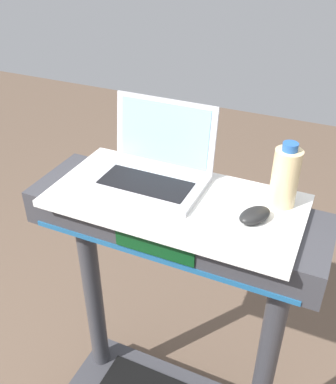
{
  "coord_description": "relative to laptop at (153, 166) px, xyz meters",
  "views": [
    {
      "loc": [
        0.41,
        -0.26,
        1.79
      ],
      "look_at": [
        0.0,
        0.65,
        1.13
      ],
      "focal_mm": 40.59,
      "sensor_mm": 36.0,
      "label": 1
    }
  ],
  "objects": [
    {
      "name": "desk_board",
      "position": [
        0.1,
        -0.07,
        -0.06
      ],
      "size": [
        0.74,
        0.37,
        0.02
      ],
      "primitive_type": "cube",
      "color": "white",
      "rests_on": "treadmill_base"
    },
    {
      "name": "laptop",
      "position": [
        0.0,
        0.0,
        0.0
      ],
      "size": [
        0.33,
        0.25,
        0.23
      ],
      "rotation": [
        0.0,
        0.0,
        -0.04
      ],
      "color": "#B7B7BC",
      "rests_on": "desk_board"
    },
    {
      "name": "computer_mouse",
      "position": [
        0.34,
        -0.08,
        -0.03
      ],
      "size": [
        0.1,
        0.12,
        0.03
      ],
      "primitive_type": "ellipsoid",
      "rotation": [
        0.0,
        0.0,
        -0.53
      ],
      "color": "black",
      "rests_on": "desk_board"
    },
    {
      "name": "water_bottle",
      "position": [
        0.39,
        0.03,
        0.04
      ],
      "size": [
        0.08,
        0.08,
        0.19
      ],
      "color": "beige",
      "rests_on": "desk_board"
    }
  ]
}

